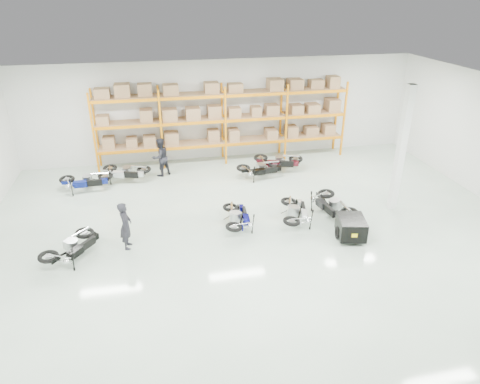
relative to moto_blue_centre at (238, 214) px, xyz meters
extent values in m
plane|color=beige|center=(0.60, -0.24, -0.49)|extent=(18.00, 18.00, 0.00)
plane|color=white|center=(0.60, -0.24, 4.01)|extent=(18.00, 18.00, 0.00)
plane|color=silver|center=(0.60, 6.76, 1.76)|extent=(18.00, 0.00, 18.00)
plane|color=silver|center=(0.60, -7.24, 1.76)|extent=(18.00, 0.00, 18.00)
cube|color=orange|center=(-5.00, 5.76, 1.26)|extent=(0.08, 0.08, 3.50)
cube|color=orange|center=(-5.00, 6.66, 1.26)|extent=(0.08, 0.08, 3.50)
cube|color=orange|center=(-2.20, 5.76, 1.26)|extent=(0.08, 0.08, 3.50)
cube|color=orange|center=(-2.20, 6.66, 1.26)|extent=(0.08, 0.08, 3.50)
cube|color=orange|center=(0.60, 5.76, 1.26)|extent=(0.08, 0.08, 3.50)
cube|color=orange|center=(0.60, 6.66, 1.26)|extent=(0.08, 0.08, 3.50)
cube|color=orange|center=(3.40, 5.76, 1.26)|extent=(0.08, 0.08, 3.50)
cube|color=orange|center=(3.40, 6.66, 1.26)|extent=(0.08, 0.08, 3.50)
cube|color=orange|center=(6.20, 5.76, 1.26)|extent=(0.08, 0.08, 3.50)
cube|color=orange|center=(6.20, 6.66, 1.26)|extent=(0.08, 0.08, 3.50)
cube|color=orange|center=(-3.60, 5.76, 0.41)|extent=(2.70, 0.08, 0.12)
cube|color=orange|center=(-3.60, 6.66, 0.41)|extent=(2.70, 0.08, 0.12)
cube|color=#9D7851|center=(-3.60, 6.21, 0.48)|extent=(2.68, 0.88, 0.02)
cube|color=#9D7851|center=(-3.60, 6.21, 0.71)|extent=(2.40, 0.70, 0.44)
cube|color=orange|center=(-0.80, 5.76, 0.41)|extent=(2.70, 0.08, 0.12)
cube|color=orange|center=(-0.80, 6.66, 0.41)|extent=(2.70, 0.08, 0.12)
cube|color=#9D7851|center=(-0.80, 6.21, 0.48)|extent=(2.68, 0.88, 0.02)
cube|color=#9D7851|center=(-0.80, 6.21, 0.71)|extent=(2.40, 0.70, 0.44)
cube|color=orange|center=(2.00, 5.76, 0.41)|extent=(2.70, 0.08, 0.12)
cube|color=orange|center=(2.00, 6.66, 0.41)|extent=(2.70, 0.08, 0.12)
cube|color=#9D7851|center=(2.00, 6.21, 0.48)|extent=(2.68, 0.88, 0.02)
cube|color=#9D7851|center=(2.00, 6.21, 0.71)|extent=(2.40, 0.70, 0.44)
cube|color=orange|center=(4.80, 5.76, 0.41)|extent=(2.70, 0.08, 0.12)
cube|color=orange|center=(4.80, 6.66, 0.41)|extent=(2.70, 0.08, 0.12)
cube|color=#9D7851|center=(4.80, 6.21, 0.48)|extent=(2.68, 0.88, 0.02)
cube|color=#9D7851|center=(4.80, 6.21, 0.71)|extent=(2.40, 0.70, 0.44)
cube|color=orange|center=(-3.60, 5.76, 1.51)|extent=(2.70, 0.08, 0.12)
cube|color=orange|center=(-3.60, 6.66, 1.51)|extent=(2.70, 0.08, 0.12)
cube|color=#9D7851|center=(-3.60, 6.21, 1.58)|extent=(2.68, 0.88, 0.02)
cube|color=#9D7851|center=(-3.60, 6.21, 1.81)|extent=(2.40, 0.70, 0.44)
cube|color=orange|center=(-0.80, 5.76, 1.51)|extent=(2.70, 0.08, 0.12)
cube|color=orange|center=(-0.80, 6.66, 1.51)|extent=(2.70, 0.08, 0.12)
cube|color=#9D7851|center=(-0.80, 6.21, 1.58)|extent=(2.68, 0.88, 0.02)
cube|color=#9D7851|center=(-0.80, 6.21, 1.81)|extent=(2.40, 0.70, 0.44)
cube|color=orange|center=(2.00, 5.76, 1.51)|extent=(2.70, 0.08, 0.12)
cube|color=orange|center=(2.00, 6.66, 1.51)|extent=(2.70, 0.08, 0.12)
cube|color=#9D7851|center=(2.00, 6.21, 1.58)|extent=(2.68, 0.88, 0.02)
cube|color=#9D7851|center=(2.00, 6.21, 1.81)|extent=(2.40, 0.70, 0.44)
cube|color=orange|center=(4.80, 5.76, 1.51)|extent=(2.70, 0.08, 0.12)
cube|color=orange|center=(4.80, 6.66, 1.51)|extent=(2.70, 0.08, 0.12)
cube|color=#9D7851|center=(4.80, 6.21, 1.58)|extent=(2.68, 0.88, 0.02)
cube|color=#9D7851|center=(4.80, 6.21, 1.81)|extent=(2.40, 0.70, 0.44)
cube|color=orange|center=(-3.60, 5.76, 2.61)|extent=(2.70, 0.08, 0.12)
cube|color=orange|center=(-3.60, 6.66, 2.61)|extent=(2.70, 0.08, 0.12)
cube|color=#9D7851|center=(-3.60, 6.21, 2.68)|extent=(2.68, 0.88, 0.02)
cube|color=#9D7851|center=(-3.60, 6.21, 2.91)|extent=(2.40, 0.70, 0.44)
cube|color=orange|center=(-0.80, 5.76, 2.61)|extent=(2.70, 0.08, 0.12)
cube|color=orange|center=(-0.80, 6.66, 2.61)|extent=(2.70, 0.08, 0.12)
cube|color=#9D7851|center=(-0.80, 6.21, 2.68)|extent=(2.68, 0.88, 0.02)
cube|color=#9D7851|center=(-0.80, 6.21, 2.91)|extent=(2.40, 0.70, 0.44)
cube|color=orange|center=(2.00, 5.76, 2.61)|extent=(2.70, 0.08, 0.12)
cube|color=orange|center=(2.00, 6.66, 2.61)|extent=(2.70, 0.08, 0.12)
cube|color=#9D7851|center=(2.00, 6.21, 2.68)|extent=(2.68, 0.88, 0.02)
cube|color=#9D7851|center=(2.00, 6.21, 2.91)|extent=(2.40, 0.70, 0.44)
cube|color=orange|center=(4.80, 5.76, 2.61)|extent=(2.70, 0.08, 0.12)
cube|color=orange|center=(4.80, 6.66, 2.61)|extent=(2.70, 0.08, 0.12)
cube|color=#9D7851|center=(4.80, 6.21, 2.68)|extent=(2.68, 0.88, 0.02)
cube|color=#9D7851|center=(4.80, 6.21, 2.91)|extent=(2.40, 0.70, 0.44)
cube|color=white|center=(5.80, 0.26, 1.76)|extent=(0.25, 0.25, 4.50)
cube|color=black|center=(3.38, -1.45, -0.05)|extent=(1.04, 1.20, 0.60)
cube|color=yellow|center=(3.38, -1.97, -0.05)|extent=(0.18, 0.06, 0.12)
torus|color=black|center=(2.96, -1.45, -0.27)|extent=(0.09, 0.42, 0.42)
torus|color=black|center=(3.79, -1.45, -0.27)|extent=(0.09, 0.42, 0.42)
cylinder|color=black|center=(3.38, -0.73, 0.00)|extent=(0.27, 0.97, 0.04)
imported|color=black|center=(-3.60, -0.51, 0.27)|extent=(0.42, 0.59, 1.54)
imported|color=black|center=(-2.34, 5.01, 0.33)|extent=(1.01, 0.96, 1.65)
camera|label=1|loc=(-2.46, -12.26, 6.83)|focal=32.00mm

